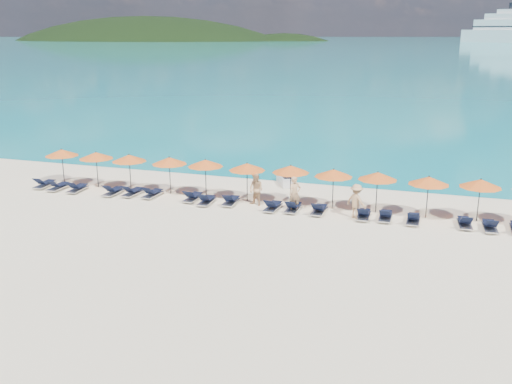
% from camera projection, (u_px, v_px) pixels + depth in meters
% --- Properties ---
extents(ground, '(1400.00, 1400.00, 0.00)m').
position_uv_depth(ground, '(237.00, 231.00, 27.81)').
color(ground, beige).
extents(sea, '(1600.00, 1300.00, 0.01)m').
position_uv_depth(sea, '(438.00, 40.00, 632.02)').
color(sea, '#1FA9B2').
rests_on(sea, ground).
extents(headland_main, '(374.00, 242.00, 126.50)m').
position_uv_depth(headland_main, '(146.00, 76.00, 621.51)').
color(headland_main, black).
rests_on(headland_main, ground).
extents(headland_small, '(162.00, 126.00, 85.50)m').
position_uv_depth(headland_small, '(284.00, 76.00, 594.50)').
color(headland_small, black).
rests_on(headland_small, ground).
extents(jetski, '(1.71, 2.28, 0.77)m').
position_uv_depth(jetski, '(286.00, 180.00, 36.28)').
color(jetski, silver).
rests_on(jetski, ground).
extents(beachgoer_a, '(0.82, 0.79, 1.89)m').
position_uv_depth(beachgoer_a, '(295.00, 194.00, 30.84)').
color(beachgoer_a, tan).
rests_on(beachgoer_a, ground).
extents(beachgoer_b, '(1.01, 0.79, 1.83)m').
position_uv_depth(beachgoer_b, '(256.00, 190.00, 31.75)').
color(beachgoer_b, tan).
rests_on(beachgoer_b, ground).
extents(beachgoer_c, '(1.30, 1.05, 1.83)m').
position_uv_depth(beachgoer_c, '(356.00, 201.00, 29.59)').
color(beachgoer_c, tan).
rests_on(beachgoer_c, ground).
extents(umbrella_0, '(2.10, 2.10, 2.28)m').
position_uv_depth(umbrella_0, '(62.00, 153.00, 36.07)').
color(umbrella_0, black).
rests_on(umbrella_0, ground).
extents(umbrella_1, '(2.10, 2.10, 2.28)m').
position_uv_depth(umbrella_1, '(96.00, 156.00, 35.23)').
color(umbrella_1, black).
rests_on(umbrella_1, ground).
extents(umbrella_2, '(2.10, 2.10, 2.28)m').
position_uv_depth(umbrella_2, '(129.00, 158.00, 34.51)').
color(umbrella_2, black).
rests_on(umbrella_2, ground).
extents(umbrella_3, '(2.10, 2.10, 2.28)m').
position_uv_depth(umbrella_3, '(169.00, 161.00, 33.80)').
color(umbrella_3, black).
rests_on(umbrella_3, ground).
extents(umbrella_4, '(2.10, 2.10, 2.28)m').
position_uv_depth(umbrella_4, '(205.00, 163.00, 33.20)').
color(umbrella_4, black).
rests_on(umbrella_4, ground).
extents(umbrella_5, '(2.10, 2.10, 2.28)m').
position_uv_depth(umbrella_5, '(247.00, 167.00, 32.28)').
color(umbrella_5, black).
rests_on(umbrella_5, ground).
extents(umbrella_6, '(2.10, 2.10, 2.28)m').
position_uv_depth(umbrella_6, '(291.00, 169.00, 31.75)').
color(umbrella_6, black).
rests_on(umbrella_6, ground).
extents(umbrella_7, '(2.10, 2.10, 2.28)m').
position_uv_depth(umbrella_7, '(334.00, 173.00, 30.87)').
color(umbrella_7, black).
rests_on(umbrella_7, ground).
extents(umbrella_8, '(2.10, 2.10, 2.28)m').
position_uv_depth(umbrella_8, '(378.00, 176.00, 30.25)').
color(umbrella_8, black).
rests_on(umbrella_8, ground).
extents(umbrella_9, '(2.10, 2.10, 2.28)m').
position_uv_depth(umbrella_9, '(429.00, 181.00, 29.32)').
color(umbrella_9, black).
rests_on(umbrella_9, ground).
extents(umbrella_10, '(2.10, 2.10, 2.28)m').
position_uv_depth(umbrella_10, '(481.00, 183.00, 28.78)').
color(umbrella_10, black).
rests_on(umbrella_10, ground).
extents(lounger_0, '(0.69, 1.72, 0.66)m').
position_uv_depth(lounger_0, '(44.00, 184.00, 35.61)').
color(lounger_0, silver).
rests_on(lounger_0, ground).
extents(lounger_1, '(0.62, 1.70, 0.66)m').
position_uv_depth(lounger_1, '(58.00, 186.00, 35.07)').
color(lounger_1, silver).
rests_on(lounger_1, ground).
extents(lounger_2, '(0.74, 1.74, 0.66)m').
position_uv_depth(lounger_2, '(77.00, 188.00, 34.66)').
color(lounger_2, silver).
rests_on(lounger_2, ground).
extents(lounger_3, '(0.63, 1.70, 0.66)m').
position_uv_depth(lounger_3, '(113.00, 191.00, 33.99)').
color(lounger_3, silver).
rests_on(lounger_3, ground).
extents(lounger_4, '(0.77, 1.75, 0.66)m').
position_uv_depth(lounger_4, '(133.00, 192.00, 33.84)').
color(lounger_4, silver).
rests_on(lounger_4, ground).
extents(lounger_5, '(0.70, 1.73, 0.66)m').
position_uv_depth(lounger_5, '(152.00, 193.00, 33.53)').
color(lounger_5, silver).
rests_on(lounger_5, ground).
extents(lounger_6, '(0.65, 1.71, 0.66)m').
position_uv_depth(lounger_6, '(193.00, 197.00, 32.80)').
color(lounger_6, silver).
rests_on(lounger_6, ground).
extents(lounger_7, '(0.71, 1.73, 0.66)m').
position_uv_depth(lounger_7, '(207.00, 200.00, 32.17)').
color(lounger_7, silver).
rests_on(lounger_7, ground).
extents(lounger_8, '(0.66, 1.71, 0.66)m').
position_uv_depth(lounger_8, '(231.00, 200.00, 32.09)').
color(lounger_8, silver).
rests_on(lounger_8, ground).
extents(lounger_9, '(0.70, 1.73, 0.66)m').
position_uv_depth(lounger_9, '(273.00, 206.00, 31.06)').
color(lounger_9, silver).
rests_on(lounger_9, ground).
extents(lounger_10, '(0.63, 1.71, 0.66)m').
position_uv_depth(lounger_10, '(293.00, 207.00, 30.87)').
color(lounger_10, silver).
rests_on(lounger_10, ground).
extents(lounger_11, '(0.66, 1.71, 0.66)m').
position_uv_depth(lounger_11, '(319.00, 209.00, 30.48)').
color(lounger_11, silver).
rests_on(lounger_11, ground).
extents(lounger_12, '(0.66, 1.71, 0.66)m').
position_uv_depth(lounger_12, '(364.00, 214.00, 29.67)').
color(lounger_12, silver).
rests_on(lounger_12, ground).
extents(lounger_13, '(0.65, 1.71, 0.66)m').
position_uv_depth(lounger_13, '(385.00, 216.00, 29.45)').
color(lounger_13, silver).
rests_on(lounger_13, ground).
extents(lounger_14, '(0.63, 1.70, 0.66)m').
position_uv_depth(lounger_14, '(413.00, 219.00, 28.97)').
color(lounger_14, silver).
rests_on(lounger_14, ground).
extents(lounger_15, '(0.76, 1.75, 0.66)m').
position_uv_depth(lounger_15, '(465.00, 222.00, 28.40)').
color(lounger_15, silver).
rests_on(lounger_15, ground).
extents(lounger_16, '(0.72, 1.73, 0.66)m').
position_uv_depth(lounger_16, '(490.00, 226.00, 27.92)').
color(lounger_16, silver).
rests_on(lounger_16, ground).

